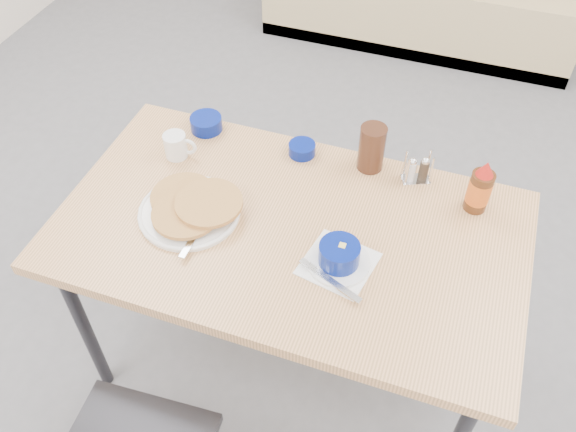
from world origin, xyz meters
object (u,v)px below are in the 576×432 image
(dining_table, at_px, (290,241))
(condiment_caddy, at_px, (417,171))
(pancake_plate, at_px, (191,208))
(creamer_bowl, at_px, (206,124))
(amber_tumbler, at_px, (372,148))
(grits_setting, at_px, (339,257))
(coffee_mug, at_px, (177,145))
(syrup_bottle, at_px, (480,189))
(butter_bowl, at_px, (302,149))

(dining_table, bearing_deg, condiment_caddy, 46.19)
(pancake_plate, xyz_separation_m, creamer_bowl, (-0.13, 0.38, 0.00))
(amber_tumbler, bearing_deg, condiment_caddy, -4.05)
(dining_table, relative_size, grits_setting, 5.93)
(coffee_mug, xyz_separation_m, grits_setting, (0.64, -0.27, -0.01))
(coffee_mug, bearing_deg, pancake_plate, -54.98)
(pancake_plate, height_order, amber_tumbler, amber_tumbler)
(condiment_caddy, bearing_deg, syrup_bottle, -41.19)
(pancake_plate, distance_m, condiment_caddy, 0.72)
(grits_setting, distance_m, condiment_caddy, 0.44)
(creamer_bowl, distance_m, condiment_caddy, 0.74)
(condiment_caddy, bearing_deg, amber_tumbler, 152.54)
(dining_table, relative_size, condiment_caddy, 13.09)
(coffee_mug, distance_m, butter_bowl, 0.42)
(dining_table, bearing_deg, butter_bowl, 102.07)
(pancake_plate, height_order, butter_bowl, pancake_plate)
(dining_table, xyz_separation_m, butter_bowl, (-0.07, 0.33, 0.08))
(grits_setting, xyz_separation_m, creamer_bowl, (-0.60, 0.43, -0.01))
(pancake_plate, distance_m, butter_bowl, 0.44)
(creamer_bowl, height_order, condiment_caddy, condiment_caddy)
(dining_table, distance_m, butter_bowl, 0.34)
(coffee_mug, distance_m, grits_setting, 0.69)
(dining_table, height_order, pancake_plate, pancake_plate)
(coffee_mug, bearing_deg, creamer_bowl, 78.43)
(butter_bowl, bearing_deg, pancake_plate, -121.88)
(syrup_bottle, bearing_deg, pancake_plate, -159.03)
(pancake_plate, bearing_deg, butter_bowl, 58.12)
(creamer_bowl, relative_size, syrup_bottle, 0.59)
(pancake_plate, bearing_deg, syrup_bottle, 20.97)
(dining_table, distance_m, grits_setting, 0.22)
(grits_setting, bearing_deg, creamer_bowl, 144.63)
(grits_setting, relative_size, butter_bowl, 2.62)
(condiment_caddy, xyz_separation_m, syrup_bottle, (0.19, -0.06, 0.04))
(coffee_mug, bearing_deg, grits_setting, -22.96)
(condiment_caddy, bearing_deg, pancake_plate, -172.22)
(creamer_bowl, distance_m, amber_tumbler, 0.59)
(butter_bowl, distance_m, syrup_bottle, 0.59)
(coffee_mug, distance_m, syrup_bottle, 0.97)
(coffee_mug, height_order, creamer_bowl, coffee_mug)
(grits_setting, bearing_deg, amber_tumbler, 92.30)
(condiment_caddy, bearing_deg, dining_table, -157.23)
(amber_tumbler, height_order, syrup_bottle, syrup_bottle)
(dining_table, xyz_separation_m, condiment_caddy, (0.32, 0.33, 0.10))
(pancake_plate, bearing_deg, condiment_caddy, 31.20)
(coffee_mug, relative_size, grits_setting, 0.47)
(grits_setting, bearing_deg, dining_table, 153.48)
(dining_table, bearing_deg, syrup_bottle, 27.59)
(butter_bowl, bearing_deg, grits_setting, -59.27)
(grits_setting, bearing_deg, syrup_bottle, 46.80)
(dining_table, xyz_separation_m, amber_tumbler, (0.16, 0.34, 0.14))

